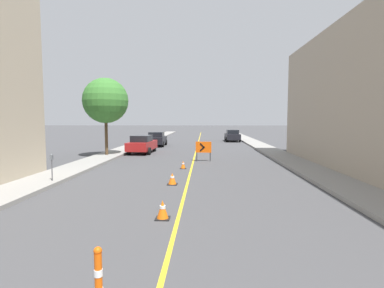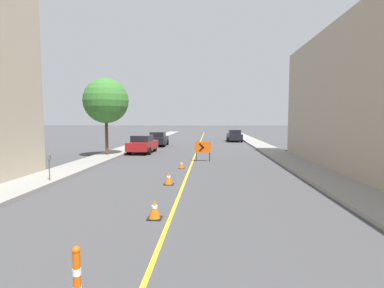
{
  "view_description": "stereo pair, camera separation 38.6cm",
  "coord_description": "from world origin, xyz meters",
  "views": [
    {
      "loc": [
        0.79,
        4.08,
        3.0
      ],
      "look_at": [
        -0.21,
        28.17,
        1.0
      ],
      "focal_mm": 28.0,
      "sensor_mm": 36.0,
      "label": 1
    },
    {
      "loc": [
        1.17,
        4.1,
        3.0
      ],
      "look_at": [
        -0.21,
        28.17,
        1.0
      ],
      "focal_mm": 28.0,
      "sensor_mm": 36.0,
      "label": 2
    }
  ],
  "objects": [
    {
      "name": "parked_car_curb_far",
      "position": [
        4.59,
        44.81,
        0.8
      ],
      "size": [
        1.94,
        4.32,
        1.59
      ],
      "rotation": [
        0.0,
        0.0,
        0.01
      ],
      "color": "black",
      "rests_on": "ground_plane"
    },
    {
      "name": "parked_car_curb_mid",
      "position": [
        -4.54,
        37.34,
        0.8
      ],
      "size": [
        1.94,
        4.33,
        1.59
      ],
      "rotation": [
        0.0,
        0.0,
        0.01
      ],
      "color": "black",
      "rests_on": "ground_plane"
    },
    {
      "name": "parked_car_curb_near",
      "position": [
        -4.72,
        30.22,
        0.8
      ],
      "size": [
        2.05,
        4.4,
        1.59
      ],
      "rotation": [
        0.0,
        0.0,
        -0.06
      ],
      "color": "maroon",
      "rests_on": "ground_plane"
    },
    {
      "name": "traffic_cone_fourth",
      "position": [
        -0.68,
        17.59,
        0.27
      ],
      "size": [
        0.46,
        0.46,
        0.55
      ],
      "color": "black",
      "rests_on": "ground_plane"
    },
    {
      "name": "parking_meter_near_curb",
      "position": [
        -6.2,
        17.38,
        1.06
      ],
      "size": [
        0.12,
        0.11,
        1.25
      ],
      "color": "#4C4C51",
      "rests_on": "sidewalk_left"
    },
    {
      "name": "street_tree_left_near",
      "position": [
        -7.02,
        27.56,
        4.45
      ],
      "size": [
        3.55,
        3.55,
        6.06
      ],
      "color": "#4C3823",
      "rests_on": "sidewalk_left"
    },
    {
      "name": "lane_stripe",
      "position": [
        0.0,
        36.63,
        0.0
      ],
      "size": [
        0.12,
        73.25,
        0.01
      ],
      "color": "gold",
      "rests_on": "ground_plane"
    },
    {
      "name": "traffic_cone_fifth",
      "position": [
        -0.5,
        22.05,
        0.24
      ],
      "size": [
        0.36,
        0.36,
        0.48
      ],
      "color": "black",
      "rests_on": "ground_plane"
    },
    {
      "name": "sidewalk_right",
      "position": [
        6.91,
        36.63,
        0.09
      ],
      "size": [
        2.12,
        73.25,
        0.17
      ],
      "color": "gray",
      "rests_on": "ground_plane"
    },
    {
      "name": "arrow_barricade_primary",
      "position": [
        0.73,
        25.33,
        0.97
      ],
      "size": [
        1.12,
        0.17,
        1.41
      ],
      "rotation": [
        0.0,
        0.0,
        -0.1
      ],
      "color": "#EF560C",
      "rests_on": "ground_plane"
    },
    {
      "name": "traffic_cone_third",
      "position": [
        -0.46,
        12.84,
        0.28
      ],
      "size": [
        0.43,
        0.43,
        0.57
      ],
      "color": "black",
      "rests_on": "ground_plane"
    },
    {
      "name": "sidewalk_left",
      "position": [
        -6.91,
        36.63,
        0.09
      ],
      "size": [
        2.12,
        73.25,
        0.17
      ],
      "color": "gray",
      "rests_on": "ground_plane"
    }
  ]
}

